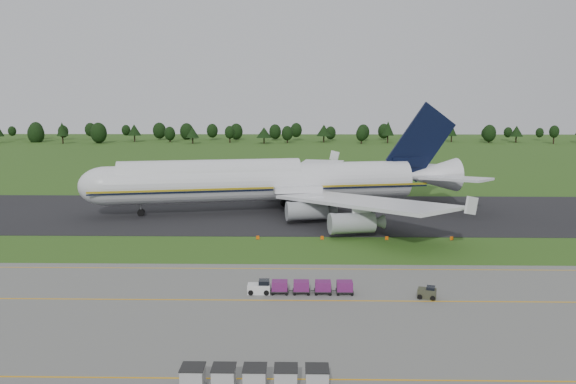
{
  "coord_description": "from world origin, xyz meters",
  "views": [
    {
      "loc": [
        3.3,
        -81.95,
        22.06
      ],
      "look_at": [
        1.79,
        2.0,
        8.47
      ],
      "focal_mm": 35.0,
      "sensor_mm": 36.0,
      "label": 1
    }
  ],
  "objects_px": {
    "aircraft": "(270,181)",
    "baggage_train": "(299,287)",
    "edge_markers": "(354,238)",
    "utility_cart": "(427,294)",
    "uld_row": "(255,378)"
  },
  "relations": [
    {
      "from": "aircraft",
      "to": "baggage_train",
      "type": "xyz_separation_m",
      "value": [
        5.77,
        -49.31,
        -5.42
      ]
    },
    {
      "from": "edge_markers",
      "to": "utility_cart",
      "type": "bearing_deg",
      "value": -78.63
    },
    {
      "from": "utility_cart",
      "to": "uld_row",
      "type": "distance_m",
      "value": 27.31
    },
    {
      "from": "baggage_train",
      "to": "uld_row",
      "type": "distance_m",
      "value": 22.19
    },
    {
      "from": "baggage_train",
      "to": "edge_markers",
      "type": "bearing_deg",
      "value": 70.87
    },
    {
      "from": "utility_cart",
      "to": "uld_row",
      "type": "relative_size",
      "value": 0.2
    },
    {
      "from": "uld_row",
      "to": "edge_markers",
      "type": "height_order",
      "value": "uld_row"
    },
    {
      "from": "baggage_train",
      "to": "edge_markers",
      "type": "distance_m",
      "value": 27.47
    },
    {
      "from": "baggage_train",
      "to": "aircraft",
      "type": "bearing_deg",
      "value": 96.67
    },
    {
      "from": "utility_cart",
      "to": "uld_row",
      "type": "height_order",
      "value": "uld_row"
    },
    {
      "from": "utility_cart",
      "to": "aircraft",
      "type": "bearing_deg",
      "value": 111.8
    },
    {
      "from": "aircraft",
      "to": "utility_cart",
      "type": "relative_size",
      "value": 34.24
    },
    {
      "from": "aircraft",
      "to": "edge_markers",
      "type": "bearing_deg",
      "value": -57.7
    },
    {
      "from": "baggage_train",
      "to": "edge_markers",
      "type": "relative_size",
      "value": 0.39
    },
    {
      "from": "baggage_train",
      "to": "utility_cart",
      "type": "xyz_separation_m",
      "value": [
        14.48,
        -1.31,
        -0.25
      ]
    }
  ]
}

